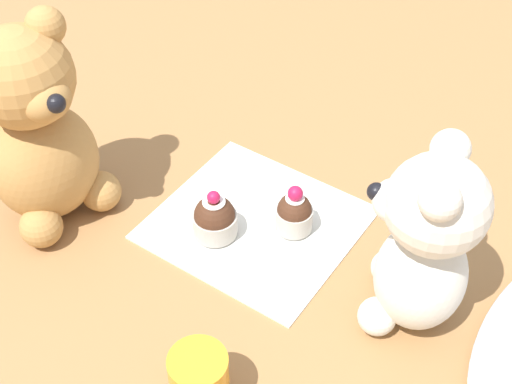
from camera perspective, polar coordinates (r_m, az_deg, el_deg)
ground_plane at (r=0.89m, az=-0.00°, el=-2.59°), size 4.00×4.00×0.00m
knitted_placemat at (r=0.89m, az=-0.00°, el=-2.46°), size 0.22×0.24×0.01m
teddy_bear_cream at (r=0.74m, az=13.34°, el=-4.00°), size 0.13×0.13×0.23m
teddy_bear_tan at (r=0.87m, az=-17.07°, el=4.68°), size 0.15×0.15×0.27m
cupcake_near_cream_bear at (r=0.87m, az=3.08°, el=-1.67°), size 0.05×0.05×0.07m
cupcake_near_tan_bear at (r=0.86m, az=-3.32°, el=-2.12°), size 0.05×0.05×0.07m
juice_glass at (r=0.72m, az=-4.55°, el=-14.84°), size 0.06×0.06×0.07m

